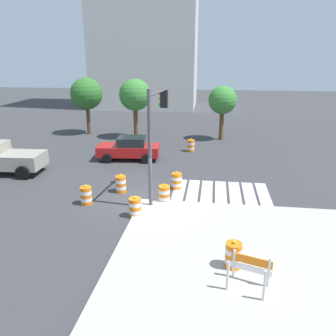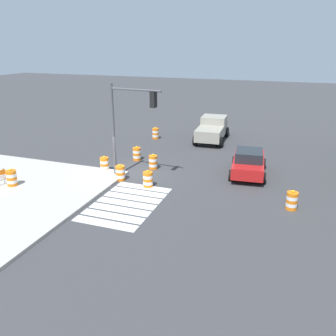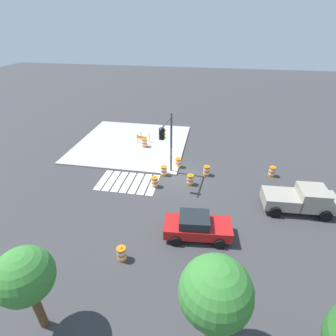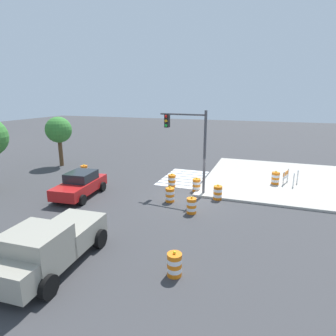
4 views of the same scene
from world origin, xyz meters
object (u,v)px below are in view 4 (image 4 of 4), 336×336
construction_barricade (288,176)px  traffic_barrel_far_curb (192,206)px  pickup_truck (48,247)px  traffic_barrel_opposite_curb (196,185)px  traffic_barrel_median_far (170,195)px  traffic_light_pole (189,137)px  traffic_barrel_on_sidewalk (275,178)px  traffic_barrel_lane_center (218,193)px  sports_car (80,184)px  traffic_barrel_median_near (172,181)px  traffic_barrel_near_corner (84,171)px  traffic_barrel_crosswalk_end (174,264)px  street_tree_streetside_mid (59,130)px

construction_barricade → traffic_barrel_far_curb: bearing=143.8°
pickup_truck → traffic_barrel_opposite_curb: size_ratio=5.14×
pickup_truck → traffic_barrel_far_curb: size_ratio=5.14×
traffic_barrel_median_far → traffic_light_pole: 4.06m
construction_barricade → traffic_light_pole: (-4.07, 6.60, 3.19)m
traffic_barrel_on_sidewalk → construction_barricade: bearing=-61.8°
traffic_barrel_lane_center → traffic_barrel_opposite_curb: bearing=57.1°
sports_car → traffic_barrel_median_near: 6.47m
traffic_barrel_near_corner → traffic_barrel_opposite_curb: bearing=-93.7°
traffic_barrel_median_near → traffic_barrel_opposite_curb: 2.00m
traffic_barrel_near_corner → traffic_barrel_on_sidewalk: size_ratio=1.00×
traffic_barrel_crosswalk_end → traffic_barrel_lane_center: size_ratio=1.00×
traffic_barrel_crosswalk_end → street_tree_streetside_mid: 20.24m
traffic_barrel_median_far → traffic_barrel_far_curb: same height
traffic_barrel_on_sidewalk → street_tree_streetside_mid: (-0.17, 19.24, 2.78)m
traffic_barrel_near_corner → traffic_barrel_median_near: size_ratio=1.00×
construction_barricade → traffic_barrel_lane_center: bearing=136.8°
sports_car → pickup_truck: bearing=-151.7°
traffic_barrel_on_sidewalk → traffic_barrel_median_far: bearing=131.8°
sports_car → traffic_barrel_far_curb: 7.75m
traffic_barrel_on_sidewalk → street_tree_streetside_mid: bearing=90.5°
traffic_barrel_crosswalk_end → street_tree_streetside_mid: street_tree_streetside_mid is taller
traffic_light_pole → street_tree_streetside_mid: bearing=75.7°
traffic_barrel_median_far → traffic_barrel_lane_center: bearing=-62.7°
traffic_barrel_median_near → traffic_barrel_lane_center: (-1.49, -3.64, 0.00)m
traffic_barrel_opposite_curb → traffic_barrel_near_corner: bearing=86.3°
traffic_barrel_median_near → traffic_barrel_on_sidewalk: bearing=-69.1°
traffic_barrel_opposite_curb → street_tree_streetside_mid: 14.62m
traffic_barrel_median_near → traffic_barrel_median_far: 3.05m
traffic_barrel_crosswalk_end → traffic_barrel_opposite_curb: bearing=9.2°
sports_car → pickup_truck: pickup_truck is taller
traffic_barrel_near_corner → traffic_light_pole: bearing=-96.8°
traffic_barrel_near_corner → traffic_barrel_median_near: bearing=-91.7°
traffic_barrel_crosswalk_end → traffic_barrel_on_sidewalk: (12.78, -3.68, 0.15)m
sports_car → street_tree_streetside_mid: size_ratio=0.96×
traffic_barrel_median_far → traffic_barrel_lane_center: same height
traffic_barrel_far_curb → traffic_light_pole: traffic_light_pole is taller
construction_barricade → traffic_barrel_opposite_curb: bearing=120.6°
traffic_barrel_near_corner → street_tree_streetside_mid: street_tree_streetside_mid is taller
pickup_truck → traffic_barrel_near_corner: pickup_truck is taller
sports_car → street_tree_streetside_mid: 9.86m
traffic_barrel_crosswalk_end → sports_car: bearing=54.8°
pickup_truck → traffic_barrel_far_curb: 8.05m
traffic_barrel_crosswalk_end → traffic_barrel_on_sidewalk: traffic_barrel_on_sidewalk is taller
traffic_barrel_median_near → traffic_barrel_on_sidewalk: 7.70m
traffic_barrel_median_near → traffic_barrel_median_far: (-2.93, -0.86, 0.00)m
traffic_barrel_median_near → traffic_barrel_lane_center: 3.94m
sports_car → traffic_barrel_on_sidewalk: sports_car is taller
traffic_barrel_near_corner → construction_barricade: construction_barricade is taller
pickup_truck → traffic_barrel_crosswalk_end: 4.86m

